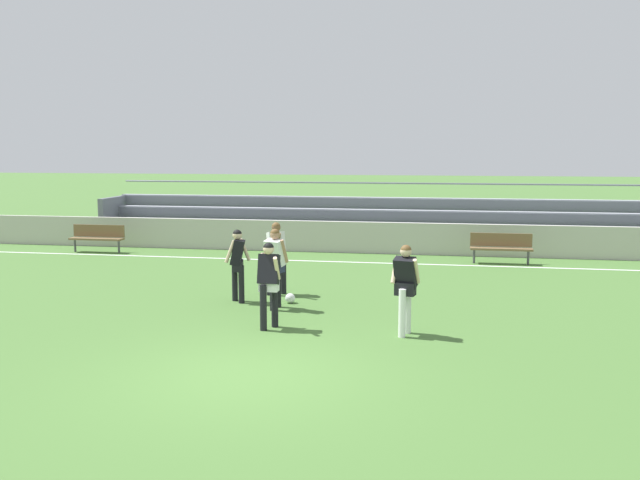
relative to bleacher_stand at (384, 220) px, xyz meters
name	(u,v)px	position (x,y,z in m)	size (l,w,h in m)	color
ground_plane	(248,375)	(-0.83, -14.52, -0.90)	(160.00, 160.00, 0.00)	#477033
field_line_sideline	(345,262)	(-0.83, -3.95, -0.90)	(44.00, 0.12, 0.01)	white
sideline_wall	(354,237)	(-0.83, -2.06, -0.39)	(48.00, 0.16, 1.03)	#BCB7AD
bleacher_stand	(384,220)	(0.00, 0.00, 0.00)	(20.75, 2.42, 2.17)	#9EA3AD
bench_far_right	(98,236)	(-9.19, -3.40, -0.36)	(1.80, 0.40, 0.90)	brown
bench_near_wall_gap	(501,245)	(3.76, -3.40, -0.36)	(1.80, 0.40, 0.90)	brown
player_white_deep_cover	(275,261)	(-1.46, -10.24, 0.13)	(0.57, 0.46, 1.72)	black
player_white_wide_right	(276,252)	(-1.78, -8.83, 0.12)	(0.50, 0.64, 1.71)	black
player_dark_pressing_high	(405,282)	(1.37, -11.85, 0.09)	(0.54, 0.45, 1.67)	white
player_dark_wide_left	(238,259)	(-2.43, -9.75, 0.06)	(0.51, 0.44, 1.63)	black
player_dark_overlapping	(269,278)	(-1.18, -11.85, 0.08)	(0.44, 0.54, 1.65)	black
soccer_ball	(290,298)	(-1.27, -9.66, -0.79)	(0.22, 0.22, 0.22)	white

